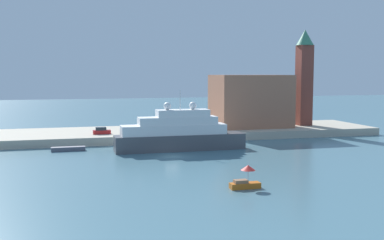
# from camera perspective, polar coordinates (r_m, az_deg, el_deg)

# --- Properties ---
(ground) EXTENTS (400.00, 400.00, 0.00)m
(ground) POSITION_cam_1_polar(r_m,az_deg,el_deg) (85.40, -2.35, -4.44)
(ground) COLOR slate
(quay_dock) EXTENTS (110.00, 20.83, 1.76)m
(quay_dock) POSITION_cam_1_polar(r_m,az_deg,el_deg) (110.90, -5.35, -1.66)
(quay_dock) COLOR #B7AD99
(quay_dock) RESTS_ON ground
(large_yacht) EXTENTS (25.50, 4.67, 11.82)m
(large_yacht) POSITION_cam_1_polar(r_m,az_deg,el_deg) (92.10, -1.64, -1.67)
(large_yacht) COLOR #4C4C51
(large_yacht) RESTS_ON ground
(small_motorboat) EXTENTS (4.03, 1.90, 3.07)m
(small_motorboat) POSITION_cam_1_polar(r_m,az_deg,el_deg) (62.39, 6.48, -7.10)
(small_motorboat) COLOR #C66019
(small_motorboat) RESTS_ON ground
(work_barge) EXTENTS (6.43, 1.44, 0.81)m
(work_barge) POSITION_cam_1_polar(r_m,az_deg,el_deg) (94.55, -14.70, -3.39)
(work_barge) COLOR #595966
(work_barge) RESTS_ON ground
(harbor_building) EXTENTS (18.11, 12.88, 12.80)m
(harbor_building) POSITION_cam_1_polar(r_m,az_deg,el_deg) (117.83, 7.06, 2.31)
(harbor_building) COLOR #9E664C
(harbor_building) RESTS_ON quay_dock
(bell_tower) EXTENTS (4.42, 4.42, 24.10)m
(bell_tower) POSITION_cam_1_polar(r_m,az_deg,el_deg) (123.46, 13.38, 5.45)
(bell_tower) COLOR brown
(bell_tower) RESTS_ON quay_dock
(parked_car) EXTENTS (3.81, 1.61, 1.48)m
(parked_car) POSITION_cam_1_polar(r_m,az_deg,el_deg) (104.88, -10.86, -1.32)
(parked_car) COLOR #B21E1E
(parked_car) RESTS_ON quay_dock
(person_figure) EXTENTS (0.36, 0.36, 1.56)m
(person_figure) POSITION_cam_1_polar(r_m,az_deg,el_deg) (101.57, -8.28, -1.46)
(person_figure) COLOR #334C8C
(person_figure) RESTS_ON quay_dock
(mooring_bollard) EXTENTS (0.48, 0.48, 0.63)m
(mooring_bollard) POSITION_cam_1_polar(r_m,az_deg,el_deg) (102.96, -2.14, -1.53)
(mooring_bollard) COLOR black
(mooring_bollard) RESTS_ON quay_dock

